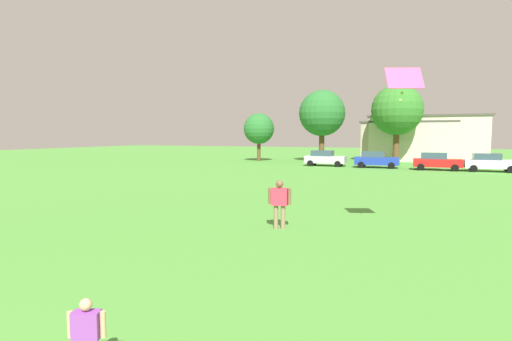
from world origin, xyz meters
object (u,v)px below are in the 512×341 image
Objects in this scene: tree_far_left at (259,129)px; kite at (404,80)px; tree_far_right at (397,110)px; child_kite_flyer at (87,331)px; tree_center at (322,113)px; adult_bystander at (280,200)px; parked_car_blue_1 at (376,159)px; parked_car_silver_0 at (325,158)px; parked_car_white_3 at (490,162)px; parked_car_red_2 at (436,161)px.

kite is at bearing -62.05° from tree_far_left.
tree_far_right is (-2.10, 37.34, 1.19)m from kite.
tree_center reaches higher than child_kite_flyer.
adult_bystander is 0.19× the size of tree_far_right.
tree_far_right is at bearing 79.47° from adult_bystander.
parked_car_blue_1 is 16.47m from tree_far_left.
parked_car_white_3 is (15.42, -1.30, 0.00)m from parked_car_silver_0.
adult_bystander is at bearing -67.51° from tree_far_left.
tree_far_left reaches higher than adult_bystander.
tree_far_left is at bearing -167.34° from tree_center.
child_kite_flyer is 0.91× the size of kite.
parked_car_white_3 is at bearing 77.25° from kite.
parked_car_red_2 is 21.96m from tree_far_left.
parked_car_silver_0 is at bearing 91.71° from adult_bystander.
parked_car_silver_0 is 5.39m from parked_car_blue_1.
parked_car_red_2 is at bearing 179.20° from parked_car_white_3.
tree_far_right reaches higher than adult_bystander.
adult_bystander is at bearing -101.87° from parked_car_red_2.
tree_center is at bearing 106.46° from kite.
kite is at bearing -102.75° from parked_car_white_3.
tree_far_right is (1.92, 37.53, 5.20)m from adult_bystander.
tree_far_right is (6.85, 7.46, 5.38)m from parked_car_silver_0.
child_kite_flyer is 9.51m from adult_bystander.
tree_far_right is (-8.57, 8.76, 5.38)m from parked_car_white_3.
parked_car_white_3 is at bearing -0.80° from parked_car_red_2.
tree_far_left reaches higher than parked_car_red_2.
parked_car_blue_1 is 5.67m from parked_car_red_2.
child_kite_flyer is 39.57m from parked_car_white_3.
tree_far_right reaches higher than tree_far_left.
parked_car_blue_1 is at bearing 171.93° from parked_car_red_2.
tree_center reaches higher than parked_car_silver_0.
kite is 39.84m from tree_far_left.
adult_bystander is 29.46m from parked_car_red_2.
adult_bystander is at bearing -79.49° from tree_center.
parked_car_silver_0 is at bearing 173.57° from parked_car_red_2.
parked_car_silver_0 and parked_car_blue_1 have the same top height.
tree_far_right is (-4.14, 8.70, 5.38)m from parked_car_red_2.
parked_car_white_3 is (6.46, 28.58, -4.19)m from kite.
parked_car_white_3 is 0.47× the size of tree_far_right.
child_kite_flyer is 0.18× the size of tree_far_left.
kite is 38.52m from tree_center.
parked_car_silver_0 is 0.70× the size of tree_far_left.
parked_car_blue_1 is at bearing -100.60° from tree_far_right.
tree_far_left is at bearing 117.95° from kite.
tree_center is at bearing 105.50° from parked_car_silver_0.
kite is 0.29× the size of parked_car_silver_0.
tree_center is (7.76, 1.74, 1.90)m from tree_far_left.
adult_bystander is 30.62m from parked_car_white_3.
adult_bystander is 0.41× the size of parked_car_white_3.
tree_far_left is (-18.67, 35.19, -0.93)m from kite.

